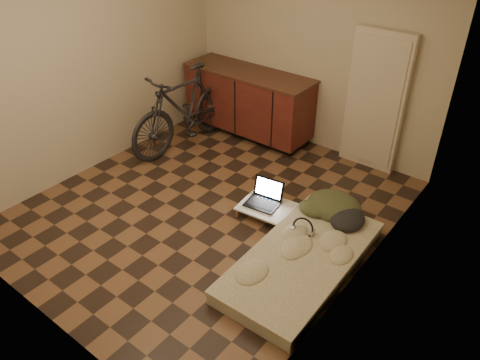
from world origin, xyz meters
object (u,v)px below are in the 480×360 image
Objects in this scene: futon at (302,261)px; lap_desk at (272,209)px; bicycle at (184,105)px; laptop at (264,198)px.

lap_desk is at bearing 143.66° from futon.
futon is (2.50, -1.07, -0.51)m from bicycle.
futon is at bearing -20.62° from bicycle.
bicycle is 2.77m from futon.
laptop is (-0.79, 0.50, 0.09)m from futon.
futon is 2.44× the size of lap_desk.
futon is 0.94m from laptop.
lap_desk is (-0.66, 0.47, 0.02)m from futon.
lap_desk is 1.90× the size of laptop.
lap_desk is at bearing -15.60° from bicycle.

